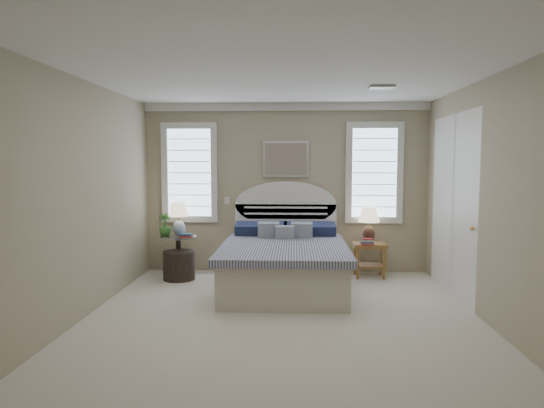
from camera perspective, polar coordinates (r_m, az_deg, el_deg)
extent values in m
cube|color=beige|center=(5.56, 1.15, -13.59)|extent=(4.50, 5.00, 0.01)
cube|color=white|center=(5.36, 1.21, 14.95)|extent=(4.50, 5.00, 0.01)
cube|color=tan|center=(7.79, 1.63, 1.86)|extent=(4.50, 0.02, 2.70)
cube|color=tan|center=(5.80, -21.63, 0.45)|extent=(0.02, 5.00, 2.70)
cube|color=tan|center=(5.70, 24.42, 0.29)|extent=(0.02, 5.00, 2.70)
cube|color=silver|center=(7.78, 1.65, 11.36)|extent=(4.50, 0.08, 0.12)
cube|color=#B2B2B2|center=(6.24, 12.79, 13.22)|extent=(0.30, 0.20, 0.02)
cube|color=silver|center=(7.86, -5.31, 0.40)|extent=(0.08, 0.01, 0.12)
cube|color=silver|center=(7.94, -9.65, 3.65)|extent=(0.90, 0.06, 1.60)
cube|color=silver|center=(7.86, 11.91, 3.60)|extent=(0.90, 0.06, 1.60)
cube|color=silver|center=(7.74, 1.64, 5.32)|extent=(0.74, 0.04, 0.58)
cube|color=white|center=(6.83, 20.49, -0.15)|extent=(0.02, 1.80, 2.40)
cube|color=#BBB5A4|center=(6.77, 1.44, -7.80)|extent=(1.60, 2.10, 0.55)
cube|color=navy|center=(6.66, 1.44, -5.25)|extent=(1.72, 2.15, 0.10)
cube|color=white|center=(7.81, 1.61, -4.04)|extent=(1.62, 0.08, 1.10)
cube|color=#1D2A4A|center=(7.53, -1.47, -2.99)|extent=(0.75, 0.31, 0.23)
cube|color=#1D2A4A|center=(7.51, 4.63, -3.02)|extent=(0.75, 0.31, 0.23)
cube|color=#364E79|center=(7.29, -0.42, -3.41)|extent=(0.33, 0.20, 0.34)
cube|color=#364E79|center=(7.28, 3.52, -3.43)|extent=(0.33, 0.20, 0.34)
cube|color=#364E79|center=(7.19, 1.53, -3.69)|extent=(0.28, 0.14, 0.29)
cylinder|color=black|center=(7.74, -10.89, -8.25)|extent=(0.32, 0.32, 0.03)
cylinder|color=black|center=(7.68, -10.92, -6.18)|extent=(0.08, 0.08, 0.60)
cylinder|color=silver|center=(7.62, -10.96, -3.82)|extent=(0.56, 0.56, 0.02)
cube|color=olive|center=(7.62, 11.42, -4.74)|extent=(0.50, 0.40, 0.06)
cube|color=olive|center=(7.68, 11.38, -7.09)|extent=(0.44, 0.34, 0.03)
cube|color=olive|center=(7.50, 10.04, -6.94)|extent=(0.04, 0.04, 0.47)
cube|color=olive|center=(7.79, 9.76, -6.49)|extent=(0.04, 0.04, 0.47)
cube|color=olive|center=(7.56, 13.07, -6.89)|extent=(0.04, 0.04, 0.47)
cube|color=olive|center=(7.85, 12.67, -6.45)|extent=(0.04, 0.04, 0.47)
cylinder|color=black|center=(7.50, -10.89, -7.09)|extent=(0.48, 0.48, 0.43)
cylinder|color=silver|center=(7.68, -10.87, -3.57)|extent=(0.14, 0.14, 0.03)
ellipsoid|color=silver|center=(7.67, -10.88, -2.81)|extent=(0.25, 0.25, 0.25)
cylinder|color=gold|center=(7.65, -10.90, -1.68)|extent=(0.03, 0.03, 0.09)
cylinder|color=black|center=(7.73, 11.28, -4.28)|extent=(0.13, 0.13, 0.03)
ellipsoid|color=black|center=(7.71, 11.30, -3.49)|extent=(0.23, 0.23, 0.25)
cylinder|color=gold|center=(7.69, 11.32, -2.34)|extent=(0.03, 0.03, 0.09)
imported|color=#3C6E2C|center=(7.62, -12.48, -2.43)|extent=(0.22, 0.22, 0.35)
cube|color=#A1282F|center=(7.52, -10.08, -3.74)|extent=(0.20, 0.15, 0.03)
cube|color=#285278|center=(7.52, -10.08, -3.54)|extent=(0.19, 0.14, 0.03)
cube|color=#A1282F|center=(7.46, 11.13, -4.62)|extent=(0.19, 0.15, 0.02)
cube|color=#285278|center=(7.46, 11.14, -4.43)|extent=(0.18, 0.14, 0.02)
cube|color=beige|center=(7.45, 11.14, -4.25)|extent=(0.17, 0.13, 0.02)
cube|color=#A1282F|center=(7.45, 11.14, -4.06)|extent=(0.16, 0.12, 0.02)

